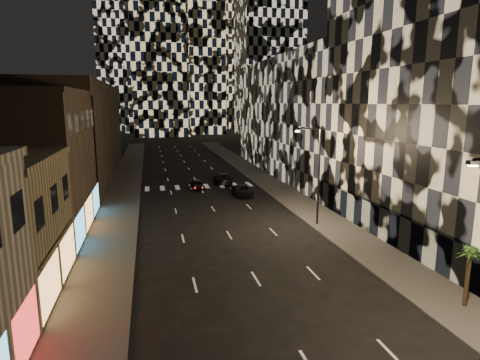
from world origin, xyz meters
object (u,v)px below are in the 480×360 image
streetlight_far (317,169)px  palm_tree (470,257)px  car_dark_oncoming (223,178)px  car_dark_midlane (197,184)px  car_dark_rightlane (243,191)px

streetlight_far → palm_tree: bearing=-82.6°
car_dark_oncoming → palm_tree: size_ratio=1.50×
car_dark_midlane → palm_tree: size_ratio=1.08×
streetlight_far → car_dark_oncoming: 22.33m
car_dark_oncoming → streetlight_far: bearing=102.2°
car_dark_oncoming → palm_tree: 38.21m
streetlight_far → car_dark_midlane: 20.88m
streetlight_far → car_dark_rightlane: size_ratio=1.99×
car_dark_midlane → car_dark_oncoming: bearing=31.8°
car_dark_oncoming → car_dark_rightlane: car_dark_oncoming is taller
streetlight_far → car_dark_rightlane: bearing=106.1°
car_dark_rightlane → streetlight_far: bearing=-73.7°
car_dark_midlane → car_dark_rightlane: 7.08m
streetlight_far → car_dark_rightlane: 14.65m
car_dark_midlane → car_dark_rightlane: car_dark_midlane is taller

